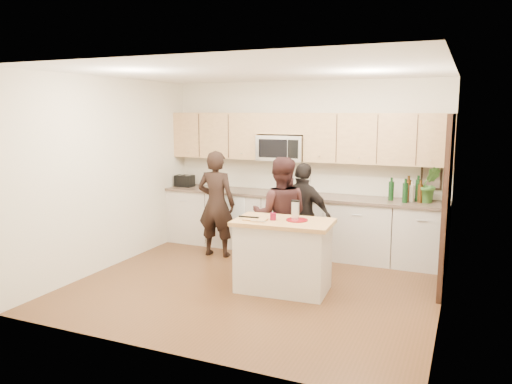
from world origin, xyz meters
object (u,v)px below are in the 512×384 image
at_px(island, 283,255).
at_px(woman_right, 303,216).
at_px(woman_left, 216,204).
at_px(woman_center, 280,216).
at_px(toaster, 185,181).

xyz_separation_m(island, woman_right, (-0.06, 0.98, 0.30)).
distance_m(woman_left, woman_center, 1.27).
bearing_deg(island, woman_left, 141.76).
relative_size(toaster, woman_center, 0.19).
distance_m(island, woman_left, 1.84).
distance_m(toaster, woman_right, 2.50).
bearing_deg(woman_left, island, 140.01).
xyz_separation_m(woman_left, woman_right, (1.42, -0.05, -0.06)).
bearing_deg(toaster, woman_center, -25.97).
height_order(toaster, woman_left, woman_left).
height_order(toaster, woman_right, woman_right).
bearing_deg(island, woman_right, 90.02).
bearing_deg(woman_left, woman_center, 156.51).
distance_m(woman_center, woman_right, 0.41).
xyz_separation_m(island, woman_center, (-0.28, 0.63, 0.36)).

